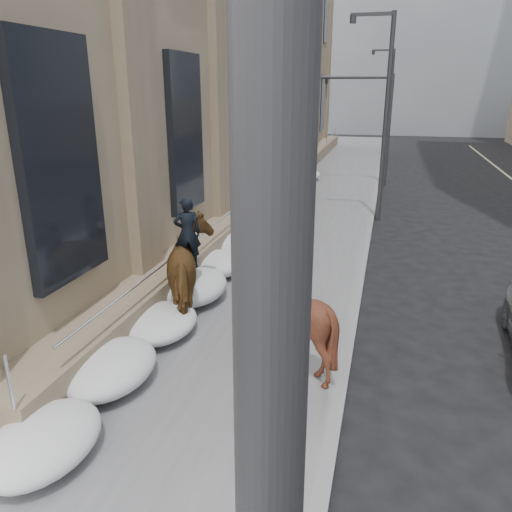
# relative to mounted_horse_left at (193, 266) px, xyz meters

# --- Properties ---
(ground) EXTENTS (140.00, 140.00, 0.00)m
(ground) POSITION_rel_mounted_horse_left_xyz_m (1.16, -3.37, -1.28)
(ground) COLOR black
(ground) RESTS_ON ground
(sidewalk) EXTENTS (5.00, 80.00, 0.12)m
(sidewalk) POSITION_rel_mounted_horse_left_xyz_m (1.16, 6.63, -1.22)
(sidewalk) COLOR #5A5A5D
(sidewalk) RESTS_ON ground
(curb) EXTENTS (0.24, 80.00, 0.12)m
(curb) POSITION_rel_mounted_horse_left_xyz_m (3.78, 6.63, -1.22)
(curb) COLOR slate
(curb) RESTS_ON ground
(limestone_building) EXTENTS (6.10, 44.00, 18.00)m
(limestone_building) POSITION_rel_mounted_horse_left_xyz_m (-4.10, 16.59, 7.62)
(limestone_building) COLOR #897259
(limestone_building) RESTS_ON ground
(bg_building_mid) EXTENTS (30.00, 12.00, 28.00)m
(bg_building_mid) POSITION_rel_mounted_horse_left_xyz_m (5.16, 56.63, 12.72)
(bg_building_mid) COLOR slate
(bg_building_mid) RESTS_ON ground
(bg_building_far) EXTENTS (24.00, 12.00, 20.00)m
(bg_building_far) POSITION_rel_mounted_horse_left_xyz_m (-4.84, 68.63, 8.72)
(bg_building_far) COLOR gray
(bg_building_far) RESTS_ON ground
(streetlight_near) EXTENTS (1.71, 0.24, 8.00)m
(streetlight_near) POSITION_rel_mounted_horse_left_xyz_m (3.90, -9.37, 3.30)
(streetlight_near) COLOR #2D2D30
(streetlight_near) RESTS_ON ground
(streetlight_mid) EXTENTS (1.71, 0.24, 8.00)m
(streetlight_mid) POSITION_rel_mounted_horse_left_xyz_m (3.90, 10.63, 3.30)
(streetlight_mid) COLOR #2D2D30
(streetlight_mid) RESTS_ON ground
(streetlight_far) EXTENTS (1.71, 0.24, 8.00)m
(streetlight_far) POSITION_rel_mounted_horse_left_xyz_m (3.90, 30.63, 3.30)
(streetlight_far) COLOR #2D2D30
(streetlight_far) RESTS_ON ground
(traffic_signal) EXTENTS (4.10, 0.22, 6.00)m
(traffic_signal) POSITION_rel_mounted_horse_left_xyz_m (3.23, 18.63, 2.72)
(traffic_signal) COLOR #2D2D30
(traffic_signal) RESTS_ON ground
(snow_bank) EXTENTS (1.70, 18.10, 0.76)m
(snow_bank) POSITION_rel_mounted_horse_left_xyz_m (-0.26, 4.73, -0.81)
(snow_bank) COLOR silver
(snow_bank) RESTS_ON sidewalk
(mounted_horse_left) EXTENTS (2.14, 2.90, 2.77)m
(mounted_horse_left) POSITION_rel_mounted_horse_left_xyz_m (0.00, 0.00, 0.00)
(mounted_horse_left) COLOR #523618
(mounted_horse_left) RESTS_ON sidewalk
(mounted_horse_right) EXTENTS (2.15, 2.29, 2.69)m
(mounted_horse_right) POSITION_rel_mounted_horse_left_xyz_m (2.67, -1.86, -0.03)
(mounted_horse_right) COLOR #3F1D12
(mounted_horse_right) RESTS_ON sidewalk
(pedestrian) EXTENTS (1.08, 0.46, 1.84)m
(pedestrian) POSITION_rel_mounted_horse_left_xyz_m (1.32, 0.55, -0.24)
(pedestrian) COLOR black
(pedestrian) RESTS_ON sidewalk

